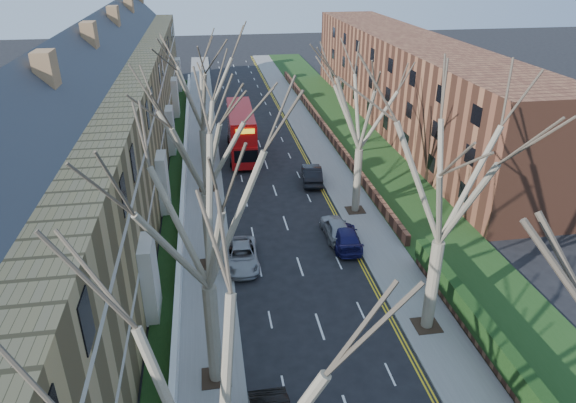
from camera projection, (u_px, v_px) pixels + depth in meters
name	position (u px, v px, depth m)	size (l,w,h in m)	color
pavement_left	(202.00, 146.00, 53.70)	(3.00, 102.00, 0.12)	slate
pavement_right	(314.00, 140.00, 55.42)	(3.00, 102.00, 0.12)	slate
terrace_left	(107.00, 122.00, 43.10)	(9.70, 78.00, 13.60)	#9C834F
flats_right	(407.00, 83.00, 58.46)	(13.97, 54.00, 10.00)	brown
wall_hedge_right	(527.00, 391.00, 22.37)	(0.70, 24.00, 1.80)	brown
front_wall_left	(184.00, 171.00, 46.12)	(0.30, 78.00, 1.00)	white
grass_verge_right	(355.00, 137.00, 56.03)	(6.00, 102.00, 0.06)	#1C3C16
tree_left_mid	(202.00, 200.00, 20.30)	(10.50, 10.50, 14.71)	#6F644F
tree_left_far	(200.00, 130.00, 29.31)	(10.15, 10.15, 14.22)	#6F644F
tree_left_dist	(199.00, 78.00, 39.82)	(10.50, 10.50, 14.71)	#6F644F
tree_right_mid	(450.00, 164.00, 23.71)	(10.50, 10.50, 14.71)	#6F644F
tree_right_far	(363.00, 95.00, 36.27)	(10.15, 10.15, 14.22)	#6F644F
double_decker_bus	(241.00, 133.00, 50.95)	(2.87, 10.66, 4.45)	#AF0C0D
car_left_far	(242.00, 256.00, 33.26)	(2.12, 4.59, 1.28)	gray
car_right_near	(345.00, 237.00, 35.45)	(1.86, 4.57, 1.33)	#18164F
car_right_mid	(336.00, 228.00, 36.48)	(1.67, 4.16, 1.42)	#9A9EA2
car_right_far	(312.00, 174.00, 45.18)	(1.61, 4.61, 1.52)	black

